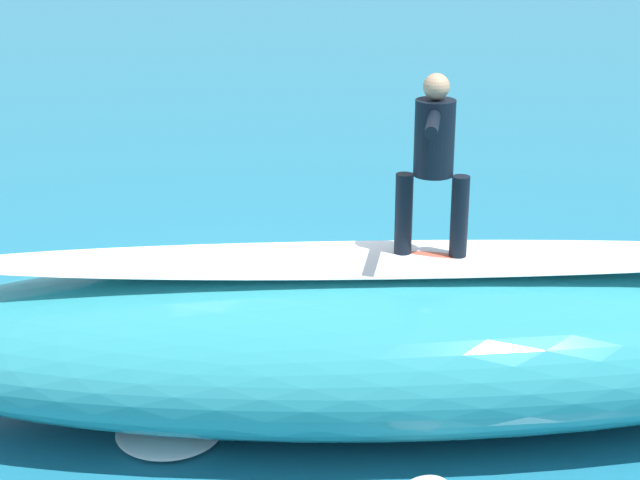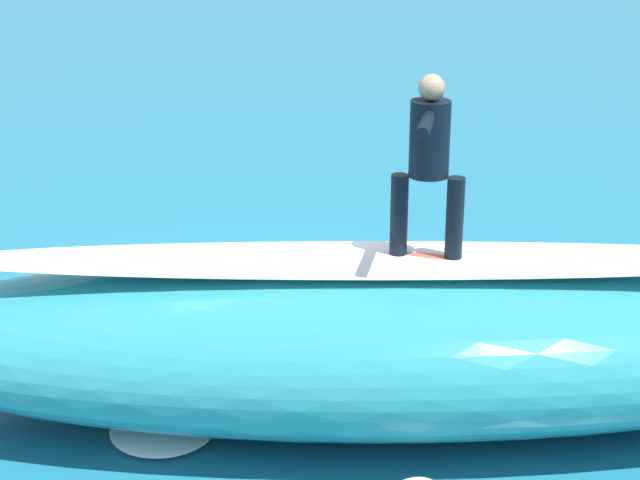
{
  "view_description": "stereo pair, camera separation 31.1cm",
  "coord_description": "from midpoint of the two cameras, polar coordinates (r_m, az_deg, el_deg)",
  "views": [
    {
      "loc": [
        2.83,
        9.21,
        4.47
      ],
      "look_at": [
        -0.54,
        0.65,
        1.14
      ],
      "focal_mm": 58.13,
      "sensor_mm": 36.0,
      "label": 1
    },
    {
      "loc": [
        2.54,
        9.32,
        4.47
      ],
      "look_at": [
        -0.54,
        0.65,
        1.14
      ],
      "focal_mm": 58.13,
      "sensor_mm": 36.0,
      "label": 2
    }
  ],
  "objects": [
    {
      "name": "wave_foam_lip",
      "position": [
        8.56,
        2.47,
        -1.07
      ],
      "size": [
        7.23,
        3.27,
        0.08
      ],
      "primitive_type": "ellipsoid",
      "rotation": [
        0.0,
        0.0,
        -0.34
      ],
      "color": "white",
      "rests_on": "wave_crest"
    },
    {
      "name": "surfboard_riding",
      "position": [
        8.6,
        5.03,
        -1.03
      ],
      "size": [
        2.09,
        1.53,
        0.08
      ],
      "primitive_type": "ellipsoid",
      "rotation": [
        0.0,
        0.0,
        -0.52
      ],
      "color": "#E0563D",
      "rests_on": "wave_crest"
    },
    {
      "name": "wave_crest",
      "position": [
        8.85,
        2.4,
        -5.44
      ],
      "size": [
        8.99,
        5.24,
        1.36
      ],
      "primitive_type": "ellipsoid",
      "rotation": [
        0.0,
        0.0,
        -0.34
      ],
      "color": "teal",
      "rests_on": "ground_plane"
    },
    {
      "name": "surfer_paddling",
      "position": [
        11.29,
        -6.02,
        -2.31
      ],
      "size": [
        1.49,
        0.8,
        0.28
      ],
      "rotation": [
        0.0,
        0.0,
        2.74
      ],
      "color": "black",
      "rests_on": "surfboard_paddling"
    },
    {
      "name": "surfboard_paddling",
      "position": [
        11.34,
        -5.4,
        -3.11
      ],
      "size": [
        2.21,
        1.36,
        0.1
      ],
      "primitive_type": "ellipsoid",
      "rotation": [
        0.0,
        0.0,
        2.74
      ],
      "color": "#E0563D",
      "rests_on": "ground_plane"
    },
    {
      "name": "foam_patch_mid",
      "position": [
        8.84,
        -9.3,
        -10.33
      ],
      "size": [
        1.12,
        1.16,
        0.11
      ],
      "primitive_type": "ellipsoid",
      "rotation": [
        0.0,
        0.0,
        1.28
      ],
      "color": "white",
      "rests_on": "ground_plane"
    },
    {
      "name": "ground_plane",
      "position": [
        10.63,
        -4.83,
        -5.02
      ],
      "size": [
        120.0,
        120.0,
        0.0
      ],
      "primitive_type": "plane",
      "color": "teal"
    },
    {
      "name": "surfer_riding",
      "position": [
        8.32,
        5.22,
        4.87
      ],
      "size": [
        0.8,
        1.28,
        1.5
      ],
      "rotation": [
        0.0,
        0.0,
        -0.52
      ],
      "color": "black",
      "rests_on": "surfboard_riding"
    }
  ]
}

